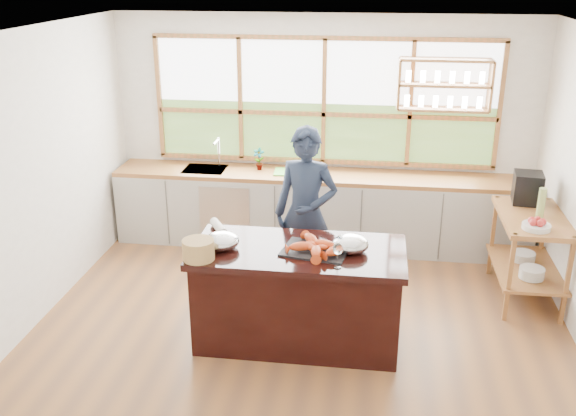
% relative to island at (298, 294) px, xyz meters
% --- Properties ---
extents(ground_plane, '(5.00, 5.00, 0.00)m').
position_rel_island_xyz_m(ground_plane, '(0.00, 0.20, -0.45)').
color(ground_plane, '#935D32').
extents(room_shell, '(5.02, 4.52, 2.71)m').
position_rel_island_xyz_m(room_shell, '(0.02, 0.71, 1.30)').
color(room_shell, white).
rests_on(room_shell, ground_plane).
extents(back_counter, '(4.90, 0.63, 0.90)m').
position_rel_island_xyz_m(back_counter, '(-0.02, 2.14, 0.00)').
color(back_counter, '#ABA9A2').
rests_on(back_counter, ground_plane).
extents(right_shelf_unit, '(0.62, 1.10, 0.90)m').
position_rel_island_xyz_m(right_shelf_unit, '(2.19, 1.09, 0.15)').
color(right_shelf_unit, olive).
rests_on(right_shelf_unit, ground_plane).
extents(island, '(1.85, 0.90, 0.90)m').
position_rel_island_xyz_m(island, '(0.00, 0.00, 0.00)').
color(island, black).
rests_on(island, ground_plane).
extents(cook, '(0.71, 0.54, 1.76)m').
position_rel_island_xyz_m(cook, '(-0.03, 0.88, 0.43)').
color(cook, '#1B2539').
rests_on(cook, ground_plane).
extents(potted_plant, '(0.15, 0.11, 0.27)m').
position_rel_island_xyz_m(potted_plant, '(-0.75, 2.20, 0.58)').
color(potted_plant, slate).
rests_on(potted_plant, back_counter).
extents(cutting_board, '(0.42, 0.32, 0.01)m').
position_rel_island_xyz_m(cutting_board, '(-0.35, 2.14, 0.45)').
color(cutting_board, '#53AC3A').
rests_on(cutting_board, back_counter).
extents(espresso_machine, '(0.31, 0.33, 0.32)m').
position_rel_island_xyz_m(espresso_machine, '(2.19, 1.47, 0.61)').
color(espresso_machine, black).
rests_on(espresso_machine, right_shelf_unit).
extents(wine_bottle, '(0.08, 0.08, 0.30)m').
position_rel_island_xyz_m(wine_bottle, '(2.24, 1.06, 0.59)').
color(wine_bottle, '#8EA758').
rests_on(wine_bottle, right_shelf_unit).
extents(fruit_bowl, '(0.26, 0.26, 0.11)m').
position_rel_island_xyz_m(fruit_bowl, '(2.14, 0.74, 0.49)').
color(fruit_bowl, silver).
rests_on(fruit_bowl, right_shelf_unit).
extents(slate_board, '(0.61, 0.49, 0.02)m').
position_rel_island_xyz_m(slate_board, '(0.15, -0.03, 0.45)').
color(slate_board, black).
rests_on(slate_board, island).
extents(lobster_pile, '(0.52, 0.48, 0.08)m').
position_rel_island_xyz_m(lobster_pile, '(0.17, -0.06, 0.50)').
color(lobster_pile, red).
rests_on(lobster_pile, slate_board).
extents(mixing_bowl_left, '(0.31, 0.31, 0.15)m').
position_rel_island_xyz_m(mixing_bowl_left, '(-0.66, -0.07, 0.51)').
color(mixing_bowl_left, '#AFB2B6').
rests_on(mixing_bowl_left, island).
extents(mixing_bowl_right, '(0.31, 0.31, 0.15)m').
position_rel_island_xyz_m(mixing_bowl_right, '(0.45, 0.02, 0.51)').
color(mixing_bowl_right, '#AFB2B6').
rests_on(mixing_bowl_right, island).
extents(wine_glass, '(0.08, 0.08, 0.22)m').
position_rel_island_xyz_m(wine_glass, '(0.36, -0.32, 0.61)').
color(wine_glass, white).
rests_on(wine_glass, island).
extents(wicker_basket, '(0.27, 0.27, 0.17)m').
position_rel_island_xyz_m(wicker_basket, '(-0.80, -0.31, 0.53)').
color(wicker_basket, tan).
rests_on(wicker_basket, island).
extents(parchment_roll, '(0.22, 0.30, 0.08)m').
position_rel_island_xyz_m(parchment_roll, '(-0.78, 0.30, 0.49)').
color(parchment_roll, white).
rests_on(parchment_roll, island).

